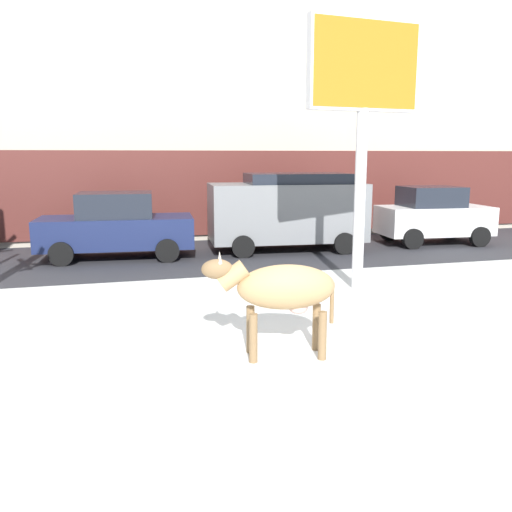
{
  "coord_description": "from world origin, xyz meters",
  "views": [
    {
      "loc": [
        -2.51,
        -6.8,
        2.85
      ],
      "look_at": [
        -0.09,
        2.26,
        1.1
      ],
      "focal_mm": 38.0,
      "sensor_mm": 36.0,
      "label": 1
    }
  ],
  "objects": [
    {
      "name": "pedestrian_near_billboard",
      "position": [
        3.14,
        11.43,
        0.88
      ],
      "size": [
        0.36,
        0.24,
        1.73
      ],
      "color": "#282833",
      "rests_on": "ground"
    },
    {
      "name": "road_strip",
      "position": [
        0.0,
        8.42,
        0.0
      ],
      "size": [
        60.0,
        5.6,
        0.01
      ],
      "primitive_type": "cube",
      "color": "#333338",
      "rests_on": "ground"
    },
    {
      "name": "billboard",
      "position": [
        2.58,
        3.72,
        4.31
      ],
      "size": [
        2.53,
        0.47,
        5.56
      ],
      "color": "silver",
      "rests_on": "ground"
    },
    {
      "name": "cow_tan",
      "position": [
        -0.25,
        0.27,
        0.99
      ],
      "size": [
        1.93,
        0.81,
        1.54
      ],
      "color": "tan",
      "rests_on": "ground"
    },
    {
      "name": "ground_plane",
      "position": [
        0.0,
        0.0,
        0.0
      ],
      "size": [
        120.0,
        120.0,
        0.0
      ],
      "primitive_type": "plane",
      "color": "white"
    },
    {
      "name": "car_white_hatchback",
      "position": [
        7.55,
        8.61,
        0.93
      ],
      "size": [
        3.62,
        2.13,
        1.86
      ],
      "color": "white",
      "rests_on": "ground"
    },
    {
      "name": "car_grey_van",
      "position": [
        2.59,
        8.61,
        1.24
      ],
      "size": [
        4.73,
        2.38,
        2.32
      ],
      "color": "slate",
      "rests_on": "ground"
    },
    {
      "name": "car_navy_sedan",
      "position": [
        -2.42,
        8.66,
        0.91
      ],
      "size": [
        4.32,
        2.22,
        1.84
      ],
      "color": "#19234C",
      "rests_on": "ground"
    },
    {
      "name": "building_facade",
      "position": [
        0.0,
        14.21,
        6.48
      ],
      "size": [
        44.0,
        6.1,
        13.0
      ],
      "color": "#BCB29E",
      "rests_on": "ground"
    }
  ]
}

